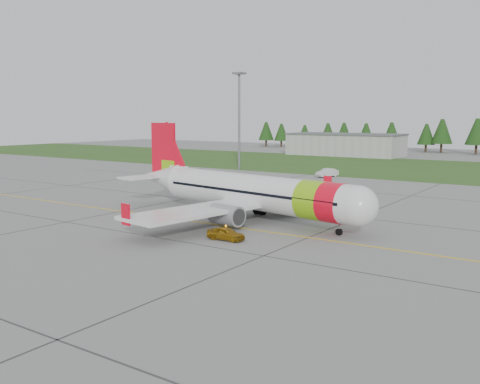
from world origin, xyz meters
The scene contains 9 objects.
ground centered at (0.00, 0.00, 0.00)m, with size 320.00×320.00×0.00m, color gray.
aircraft centered at (0.41, 12.60, 3.02)m, with size 34.35×32.06×10.47m.
follow_me_car centered at (4.13, 2.88, 1.81)m, with size 1.45×1.23×3.61m, color #E8A20C.
service_van centered at (-10.32, 55.50, 2.44)m, with size 1.70×1.60×4.87m, color silver.
grass_strip centered at (0.00, 82.00, 0.01)m, with size 320.00×50.00×0.03m, color #30561E.
taxi_guideline centered at (0.00, 8.00, 0.01)m, with size 120.00×0.25×0.02m, color gold.
hangar_west centered at (-30.00, 110.00, 3.00)m, with size 32.00×14.00×6.00m, color #A8A8A3.
floodlight_mast centered at (-32.00, 58.00, 10.00)m, with size 0.50×0.50×20.00m, color slate.
treeline centered at (0.00, 138.00, 5.00)m, with size 160.00×8.00×10.00m, color #1C3F14, non-canonical shape.
Camera 1 is at (32.22, -36.12, 11.27)m, focal length 40.00 mm.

